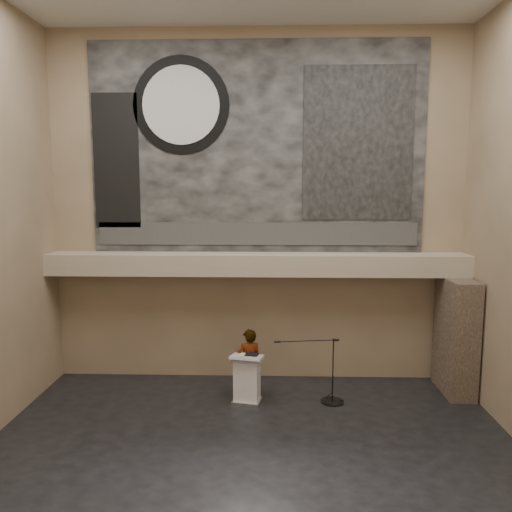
{
  "coord_description": "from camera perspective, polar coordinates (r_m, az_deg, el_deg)",
  "views": [
    {
      "loc": [
        0.34,
        -8.19,
        4.76
      ],
      "look_at": [
        0.0,
        3.2,
        3.2
      ],
      "focal_mm": 35.0,
      "sensor_mm": 36.0,
      "label": 1
    }
  ],
  "objects": [
    {
      "name": "soffit",
      "position": [
        11.93,
        0.06,
        -0.93
      ],
      "size": [
        10.0,
        0.8,
        0.5
      ],
      "primitive_type": "cube",
      "color": "tan",
      "rests_on": "wall_back"
    },
    {
      "name": "papers",
      "position": [
        11.18,
        -1.39,
        -11.29
      ],
      "size": [
        0.33,
        0.37,
        0.0
      ],
      "primitive_type": "cube",
      "rotation": [
        0.0,
        0.0,
        -0.4
      ],
      "color": "silver",
      "rests_on": "lectern"
    },
    {
      "name": "floor",
      "position": [
        9.48,
        -0.62,
        -22.35
      ],
      "size": [
        10.0,
        10.0,
        0.0
      ],
      "primitive_type": "plane",
      "color": "black",
      "rests_on": "ground"
    },
    {
      "name": "banner_clock_face",
      "position": [
        12.44,
        -8.58,
        16.68
      ],
      "size": [
        1.84,
        0.02,
        1.84
      ],
      "primitive_type": "cylinder",
      "rotation": [
        1.57,
        0.0,
        0.0
      ],
      "color": "silver",
      "rests_on": "banner"
    },
    {
      "name": "speaker_person",
      "position": [
        11.61,
        -0.81,
        -12.15
      ],
      "size": [
        0.67,
        0.53,
        1.6
      ],
      "primitive_type": "imported",
      "rotation": [
        0.0,
        0.0,
        3.43
      ],
      "color": "silver",
      "rests_on": "floor"
    },
    {
      "name": "sprinkler_left",
      "position": [
        12.08,
        -7.56,
        -2.24
      ],
      "size": [
        0.04,
        0.04,
        0.06
      ],
      "primitive_type": "cylinder",
      "color": "#B2893D",
      "rests_on": "soffit"
    },
    {
      "name": "banner_text_strip",
      "position": [
        12.18,
        0.1,
        2.56
      ],
      "size": [
        7.76,
        0.02,
        0.55
      ],
      "primitive_type": "cube",
      "color": "#313131",
      "rests_on": "banner"
    },
    {
      "name": "wall_back",
      "position": [
        12.21,
        0.11,
        5.4
      ],
      "size": [
        10.0,
        0.02,
        8.5
      ],
      "primitive_type": "cube",
      "color": "#7D6A4F",
      "rests_on": "floor"
    },
    {
      "name": "banner_clock_rim",
      "position": [
        12.46,
        -8.57,
        16.67
      ],
      "size": [
        2.3,
        0.02,
        2.3
      ],
      "primitive_type": "cylinder",
      "rotation": [
        1.57,
        0.0,
        0.0
      ],
      "color": "black",
      "rests_on": "banner"
    },
    {
      "name": "stone_pier",
      "position": [
        12.6,
        21.88,
        -8.48
      ],
      "size": [
        0.6,
        1.4,
        2.7
      ],
      "primitive_type": "cube",
      "color": "#413328",
      "rests_on": "floor"
    },
    {
      "name": "mic_stand",
      "position": [
        11.67,
        8.47,
        -15.15
      ],
      "size": [
        1.57,
        0.52,
        1.47
      ],
      "rotation": [
        0.0,
        0.0,
        0.13
      ],
      "color": "black",
      "rests_on": "floor"
    },
    {
      "name": "binder",
      "position": [
        11.2,
        -0.5,
        -11.19
      ],
      "size": [
        0.32,
        0.28,
        0.04
      ],
      "primitive_type": "cube",
      "rotation": [
        0.0,
        0.0,
        -0.27
      ],
      "color": "black",
      "rests_on": "lectern"
    },
    {
      "name": "banner",
      "position": [
        12.2,
        0.11,
        12.21
      ],
      "size": [
        8.0,
        0.05,
        5.0
      ],
      "primitive_type": "cube",
      "color": "black",
      "rests_on": "wall_back"
    },
    {
      "name": "banner_brick_print",
      "position": [
        12.7,
        -15.69,
        10.4
      ],
      "size": [
        1.1,
        0.02,
        3.2
      ],
      "primitive_type": "cube",
      "color": "black",
      "rests_on": "banner"
    },
    {
      "name": "lectern",
      "position": [
        11.39,
        -1.04,
        -13.89
      ],
      "size": [
        0.77,
        0.62,
        1.13
      ],
      "rotation": [
        0.0,
        0.0,
        -0.2
      ],
      "color": "silver",
      "rests_on": "floor"
    },
    {
      "name": "sprinkler_right",
      "position": [
        12.03,
        9.14,
        -2.31
      ],
      "size": [
        0.04,
        0.04,
        0.06
      ],
      "primitive_type": "cylinder",
      "color": "#B2893D",
      "rests_on": "soffit"
    },
    {
      "name": "banner_building_print",
      "position": [
        12.34,
        11.59,
        12.48
      ],
      "size": [
        2.6,
        0.02,
        3.6
      ],
      "primitive_type": "cube",
      "color": "black",
      "rests_on": "banner"
    },
    {
      "name": "wall_front",
      "position": [
        4.23,
        -2.87,
        0.86
      ],
      "size": [
        10.0,
        0.02,
        8.5
      ],
      "primitive_type": "cube",
      "color": "#7D6A4F",
      "rests_on": "floor"
    }
  ]
}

